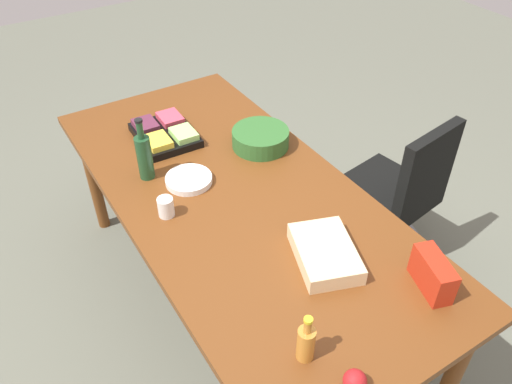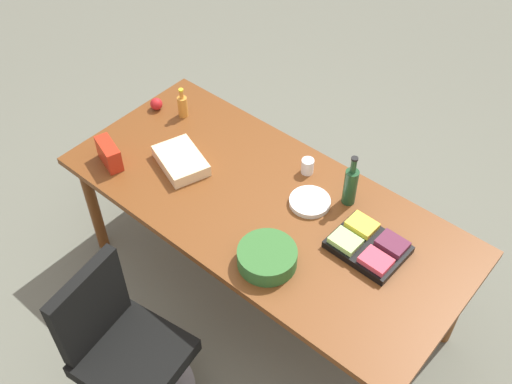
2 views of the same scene
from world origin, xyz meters
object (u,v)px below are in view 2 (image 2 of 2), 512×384
Objects in this scene: paper_cup at (308,166)px; chip_bag_red at (109,154)px; sheet_cake at (181,161)px; dressing_bottle at (183,106)px; paper_plate_stack at (310,202)px; wine_bottle at (350,185)px; apple_red at (156,104)px; office_chair at (127,358)px; conference_table at (264,211)px; salad_bowl at (267,257)px; fruit_platter at (368,245)px.

chip_bag_red is (-0.89, -0.66, 0.02)m from paper_cup.
paper_cup is 0.71m from sheet_cake.
paper_plate_stack is at bearing -4.93° from dressing_bottle.
chip_bag_red is 0.63× the size of wine_bottle.
apple_red is 0.53m from chip_bag_red.
dressing_bottle is (-1.04, 0.09, 0.06)m from paper_plate_stack.
office_chair is 1.24m from paper_plate_stack.
apple_red is at bearing 170.29° from conference_table.
dressing_bottle is 1.24m from salad_bowl.
chip_bag_red reaches higher than office_chair.
dressing_bottle reaches higher than paper_cup.
salad_bowl is (0.08, -0.45, 0.03)m from paper_plate_stack.
fruit_platter is 0.61m from paper_cup.
wine_bottle reaches higher than paper_cup.
chip_bag_red is at bearing -142.29° from sheet_cake.
wine_bottle reaches higher than office_chair.
sheet_cake is at bearing -46.32° from dressing_bottle.
fruit_platter is at bearing -8.64° from paper_plate_stack.
sheet_cake is at bearing -156.46° from wine_bottle.
conference_table is 6.08× the size of fruit_platter.
paper_cup is 0.41× the size of paper_plate_stack.
fruit_platter is 1.26× the size of salad_bowl.
salad_bowl is (1.13, 0.03, -0.02)m from chip_bag_red.
paper_plate_stack is at bearing -134.34° from wine_bottle.
apple_red is (-1.02, 0.17, 0.11)m from conference_table.
paper_plate_stack is at bearing 75.69° from office_chair.
paper_plate_stack is at bearing 37.15° from conference_table.
dressing_bottle is at bearing 19.76° from apple_red.
wine_bottle is at bearing 83.72° from salad_bowl.
dressing_bottle is (0.01, 0.57, 0.01)m from chip_bag_red.
chip_bag_red reaches higher than conference_table.
chip_bag_red is 1.15m from paper_plate_stack.
apple_red is at bearing -160.24° from dressing_bottle.
apple_red is at bearing 107.89° from chip_bag_red.
wine_bottle is 1.59× the size of dressing_bottle.
sheet_cake is 0.40m from chip_bag_red.
dressing_bottle is at bearing 174.03° from fruit_platter.
sheet_cake is (-0.54, -0.09, 0.11)m from conference_table.
apple_red is at bearing -174.94° from wine_bottle.
paper_cup is 0.29× the size of wine_bottle.
conference_table is at bearing -9.71° from apple_red.
paper_plate_stack is (0.19, 0.15, 0.09)m from conference_table.
sheet_cake is 1.10× the size of salad_bowl.
sheet_cake is 1.62× the size of dressing_bottle.
paper_cup is 1.11m from chip_bag_red.
wine_bottle is 1.08× the size of salad_bowl.
fruit_platter is 1.17× the size of wine_bottle.
dressing_bottle is (-0.88, -0.09, 0.03)m from paper_cup.
sheet_cake is at bearing -143.93° from paper_cup.
paper_cup is 0.31× the size of salad_bowl.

